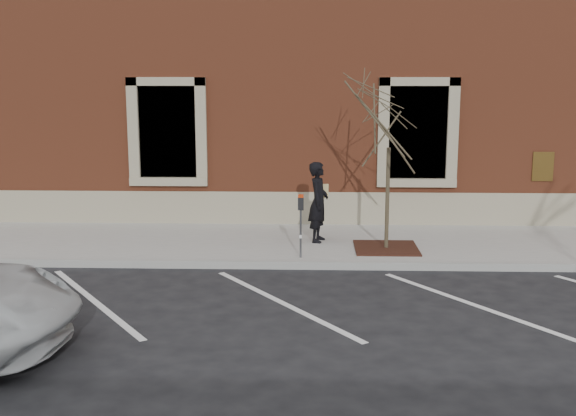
{
  "coord_description": "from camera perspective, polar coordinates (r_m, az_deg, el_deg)",
  "views": [
    {
      "loc": [
        0.47,
        -13.8,
        3.83
      ],
      "look_at": [
        0.0,
        0.6,
        1.1
      ],
      "focal_mm": 45.0,
      "sensor_mm": 36.0,
      "label": 1
    }
  ],
  "objects": [
    {
      "name": "tree_grate",
      "position": [
        15.39,
        7.76,
        -3.14
      ],
      "size": [
        1.32,
        1.32,
        0.03
      ],
      "primitive_type": "cube",
      "color": "#381B12",
      "rests_on": "sidewalk_near"
    },
    {
      "name": "sapling",
      "position": [
        14.97,
        8.02,
        6.96
      ],
      "size": [
        2.33,
        2.33,
        3.89
      ],
      "color": "#4A3F2D",
      "rests_on": "sidewalk_near"
    },
    {
      "name": "building_civic",
      "position": [
        21.54,
        0.64,
        11.17
      ],
      "size": [
        40.0,
        8.62,
        8.0
      ],
      "color": "brown",
      "rests_on": "ground"
    },
    {
      "name": "curb_near",
      "position": [
        14.26,
        -0.09,
        -4.54
      ],
      "size": [
        40.0,
        0.12,
        0.15
      ],
      "primitive_type": "cube",
      "color": "#9E9E99",
      "rests_on": "ground"
    },
    {
      "name": "man",
      "position": [
        15.75,
        2.42,
        0.48
      ],
      "size": [
        0.54,
        0.71,
        1.76
      ],
      "primitive_type": "imported",
      "rotation": [
        0.0,
        0.0,
        1.37
      ],
      "color": "black",
      "rests_on": "sidewalk_near"
    },
    {
      "name": "ground",
      "position": [
        14.33,
        -0.08,
        -4.77
      ],
      "size": [
        120.0,
        120.0,
        0.0
      ],
      "primitive_type": "plane",
      "color": "#28282B",
      "rests_on": "ground"
    },
    {
      "name": "parking_meter",
      "position": [
        14.35,
        1.02,
        -0.47
      ],
      "size": [
        0.12,
        0.09,
        1.28
      ],
      "rotation": [
        0.0,
        0.0,
        -0.31
      ],
      "color": "#595B60",
      "rests_on": "sidewalk_near"
    },
    {
      "name": "parking_stripes",
      "position": [
        12.22,
        -0.44,
        -7.52
      ],
      "size": [
        28.0,
        4.4,
        0.01
      ],
      "primitive_type": null,
      "color": "silver",
      "rests_on": "ground"
    },
    {
      "name": "sidewalk_near",
      "position": [
        16.0,
        0.14,
        -2.84
      ],
      "size": [
        40.0,
        3.5,
        0.15
      ],
      "primitive_type": "cube",
      "color": "#B3AEA8",
      "rests_on": "ground"
    }
  ]
}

